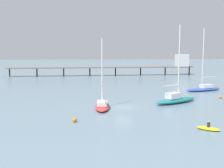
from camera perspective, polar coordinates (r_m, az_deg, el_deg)
name	(u,v)px	position (r m, az deg, el deg)	size (l,w,h in m)	color
ground_plane	(123,107)	(47.58, 2.14, -4.66)	(400.00, 400.00, 0.00)	slate
pier	(143,64)	(103.17, 6.16, 3.99)	(65.98, 5.21, 7.50)	brown
sailboat_red	(102,104)	(46.71, -1.97, -4.09)	(2.91, 8.16, 11.41)	red
sailboat_blue	(204,88)	(68.89, 17.92, -0.68)	(9.69, 5.18, 14.21)	#2D4CB7
sailboat_teal	(176,98)	(52.16, 12.62, -2.85)	(9.43, 6.60, 13.84)	#1E727A
dinghy_yellow	(208,128)	(36.54, 18.74, -8.37)	(2.93, 2.76, 1.14)	yellow
mooring_buoy_mid	(102,85)	(73.02, -2.06, -0.27)	(0.57, 0.57, 0.57)	orange
mooring_buoy_far	(75,120)	(38.44, -7.48, -7.12)	(0.62, 0.62, 0.62)	orange
mooring_buoy_inner	(220,97)	(59.63, 20.87, -2.45)	(0.54, 0.54, 0.54)	orange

